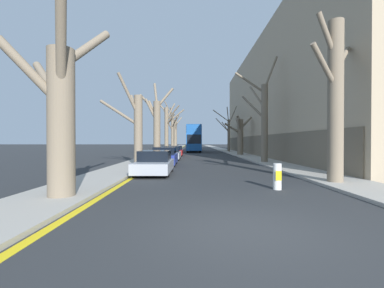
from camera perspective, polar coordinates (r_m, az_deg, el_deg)
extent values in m
plane|color=#2B2D30|center=(5.66, 11.02, -18.19)|extent=(300.00, 300.00, 0.00)
cube|color=#A39E93|center=(55.46, -4.83, -1.23)|extent=(2.52, 120.00, 0.12)
cube|color=#A39E93|center=(55.67, 6.48, -1.22)|extent=(2.52, 120.00, 0.12)
cube|color=tan|center=(34.91, 21.51, 9.04)|extent=(10.00, 41.90, 13.95)
cube|color=#6B5E4C|center=(33.01, 13.35, -0.41)|extent=(0.12, 41.06, 2.50)
cube|color=yellow|center=(55.37, -3.34, -1.29)|extent=(0.24, 120.00, 0.01)
cylinder|color=#7A6B56|center=(9.01, -27.31, 3.90)|extent=(0.81, 0.81, 4.71)
cylinder|color=#7A6B56|center=(8.64, -27.36, 20.59)|extent=(1.17, 1.91, 3.17)
cylinder|color=#7A6B56|center=(10.16, -22.76, 18.99)|extent=(1.16, 2.08, 1.95)
cylinder|color=#7A6B56|center=(9.37, -32.49, 13.28)|extent=(1.84, 0.90, 2.01)
cylinder|color=#7A6B56|center=(10.62, -29.69, 11.81)|extent=(2.35, 2.43, 2.10)
cylinder|color=#7A6B56|center=(19.26, -12.11, 2.90)|extent=(0.63, 0.63, 5.20)
cylinder|color=#7A6B56|center=(19.20, -14.20, 10.66)|extent=(1.48, 1.27, 2.97)
cylinder|color=#7A6B56|center=(20.64, -12.88, 7.95)|extent=(1.29, 2.50, 2.34)
cylinder|color=#7A6B56|center=(20.16, -16.14, 6.71)|extent=(3.22, 1.12, 2.09)
cylinder|color=#7A6B56|center=(30.27, -8.05, 3.29)|extent=(0.81, 0.81, 6.50)
cylinder|color=#7A6B56|center=(30.73, -9.28, 7.38)|extent=(1.68, 0.69, 2.84)
cylinder|color=#7A6B56|center=(31.38, -9.91, 8.82)|extent=(2.51, 1.66, 2.53)
cylinder|color=#7A6B56|center=(31.05, -6.29, 10.16)|extent=(2.10, 1.34, 2.58)
cylinder|color=#7A6B56|center=(30.84, -8.93, 7.41)|extent=(1.39, 1.00, 2.41)
cylinder|color=#7A6B56|center=(31.70, -8.32, 10.90)|extent=(0.87, 2.16, 3.04)
cylinder|color=#7A6B56|center=(40.53, -5.95, 3.08)|extent=(0.63, 0.63, 7.17)
cylinder|color=#7A6B56|center=(41.25, -5.03, 7.24)|extent=(1.51, 1.37, 2.73)
cylinder|color=#7A6B56|center=(40.09, -4.56, 6.85)|extent=(2.29, 1.37, 2.40)
cylinder|color=#7A6B56|center=(40.67, -4.01, 6.06)|extent=(2.89, 0.45, 2.47)
cylinder|color=#7A6B56|center=(39.97, -5.10, 5.47)|extent=(1.57, 1.49, 1.81)
cylinder|color=#7A6B56|center=(41.23, -6.74, 7.92)|extent=(1.45, 0.96, 1.55)
cylinder|color=#7A6B56|center=(51.90, -4.63, 2.50)|extent=(0.56, 0.56, 7.10)
cylinder|color=#7A6B56|center=(50.56, -4.13, 4.85)|extent=(1.32, 3.00, 1.99)
cylinder|color=#7A6B56|center=(51.77, -5.59, 6.18)|extent=(1.88, 1.10, 2.28)
cylinder|color=#7A6B56|center=(51.78, -5.47, 7.67)|extent=(1.67, 1.36, 3.11)
cylinder|color=#7A6B56|center=(51.30, -4.87, 6.86)|extent=(0.50, 1.96, 2.21)
cylinder|color=#7A6B56|center=(51.27, -5.30, 4.25)|extent=(1.32, 1.74, 2.28)
cylinder|color=#7A6B56|center=(63.01, -3.98, 2.20)|extent=(0.77, 0.77, 7.16)
cylinder|color=#7A6B56|center=(62.84, -3.58, 5.66)|extent=(1.27, 1.08, 1.83)
cylinder|color=#7A6B56|center=(62.56, -3.80, 3.74)|extent=(0.82, 1.34, 2.39)
cylinder|color=#7A6B56|center=(64.18, -3.28, 5.01)|extent=(1.77, 2.40, 2.41)
cylinder|color=#7A6B56|center=(12.52, 29.02, 8.01)|extent=(0.63, 0.63, 6.91)
cylinder|color=#7A6B56|center=(14.12, 30.16, 15.98)|extent=(1.87, 2.07, 1.81)
cylinder|color=#7A6B56|center=(12.19, 27.11, 15.09)|extent=(1.55, 0.96, 1.75)
cylinder|color=#7A6B56|center=(12.80, 27.60, 20.35)|extent=(1.16, 0.61, 1.91)
cylinder|color=#7A6B56|center=(22.24, 15.56, 4.33)|extent=(0.54, 0.54, 6.56)
cylinder|color=#7A6B56|center=(23.82, 14.01, 10.12)|extent=(0.74, 2.98, 2.46)
cylinder|color=#7A6B56|center=(22.54, 12.50, 13.15)|extent=(2.52, 0.41, 1.85)
cylinder|color=#7A6B56|center=(22.92, 13.20, 7.95)|extent=(1.76, 1.75, 2.24)
cylinder|color=#7A6B56|center=(23.47, 16.85, 14.98)|extent=(1.50, 1.02, 2.96)
cylinder|color=#7A6B56|center=(33.61, 10.42, 1.45)|extent=(0.75, 0.75, 4.66)
cylinder|color=#7A6B56|center=(33.25, 8.78, 3.42)|extent=(2.22, 0.74, 1.45)
cylinder|color=#7A6B56|center=(33.12, 10.11, 4.65)|extent=(0.91, 1.37, 1.94)
cylinder|color=#7A6B56|center=(33.05, 10.27, 4.10)|extent=(0.72, 1.46, 1.89)
cylinder|color=#7A6B56|center=(34.16, 9.99, 4.30)|extent=(0.65, 1.33, 1.78)
cylinder|color=#7A6B56|center=(34.08, 11.60, 4.62)|extent=(1.76, 0.81, 1.68)
cylinder|color=#7A6B56|center=(44.04, 7.89, 1.82)|extent=(0.40, 0.40, 5.54)
cylinder|color=#7A6B56|center=(43.52, 8.75, 6.26)|extent=(1.24, 1.80, 2.97)
cylinder|color=#7A6B56|center=(43.40, 7.72, 6.34)|extent=(0.68, 1.81, 2.66)
cylinder|color=#7A6B56|center=(44.01, 6.17, 6.28)|extent=(2.78, 0.28, 2.04)
cylinder|color=#7A6B56|center=(44.34, 7.16, 3.82)|extent=(1.23, 0.80, 1.75)
cylinder|color=#7A6B56|center=(44.79, 6.47, 4.23)|extent=(2.18, 1.78, 2.52)
cube|color=#19519E|center=(44.67, 0.14, 0.38)|extent=(2.44, 10.16, 2.61)
cube|color=#19519E|center=(44.71, 0.14, 2.98)|extent=(2.39, 9.96, 1.43)
cube|color=navy|center=(44.75, 0.14, 3.97)|extent=(2.39, 9.96, 0.12)
cube|color=black|center=(44.67, 0.14, 1.04)|extent=(2.47, 8.94, 1.36)
cube|color=black|center=(44.71, 0.14, 3.07)|extent=(2.47, 8.94, 1.09)
cube|color=black|center=(39.61, 0.19, 1.09)|extent=(2.20, 0.06, 1.43)
cylinder|color=black|center=(41.64, -1.28, -1.21)|extent=(0.30, 1.02, 1.02)
cylinder|color=black|center=(41.66, 1.61, -1.21)|extent=(0.30, 1.02, 1.02)
cylinder|color=black|center=(47.54, -1.15, -0.99)|extent=(0.30, 1.02, 1.02)
cylinder|color=black|center=(47.55, 1.38, -0.99)|extent=(0.30, 1.02, 1.02)
cube|color=#9EA3AD|center=(14.42, -8.60, -4.85)|extent=(1.86, 4.11, 0.55)
cube|color=black|center=(14.62, -8.46, -2.57)|extent=(1.64, 2.14, 0.57)
cylinder|color=black|center=(13.37, -12.87, -5.83)|extent=(0.20, 0.66, 0.66)
cylinder|color=black|center=(13.11, -5.81, -5.95)|extent=(0.20, 0.66, 0.66)
cylinder|color=black|center=(15.77, -10.91, -4.85)|extent=(0.20, 0.66, 0.66)
cylinder|color=black|center=(15.56, -4.92, -4.91)|extent=(0.20, 0.66, 0.66)
cube|color=navy|center=(19.54, -6.39, -3.25)|extent=(1.81, 4.17, 0.67)
cube|color=black|center=(19.76, -6.31, -1.46)|extent=(1.59, 2.17, 0.54)
cylinder|color=black|center=(18.42, -9.26, -4.13)|extent=(0.20, 0.62, 0.62)
cylinder|color=black|center=(18.24, -4.32, -4.17)|extent=(0.20, 0.62, 0.62)
cylinder|color=black|center=(20.89, -8.19, -3.57)|extent=(0.20, 0.62, 0.62)
cylinder|color=black|center=(20.73, -3.83, -3.60)|extent=(0.20, 0.62, 0.62)
cube|color=#9EA3AD|center=(25.64, -4.92, -2.44)|extent=(1.79, 4.50, 0.57)
cube|color=black|center=(25.88, -4.87, -1.11)|extent=(1.58, 2.34, 0.60)
cylinder|color=black|center=(24.38, -7.02, -2.91)|extent=(0.20, 0.67, 0.67)
cylinder|color=black|center=(24.25, -3.32, -2.93)|extent=(0.20, 0.67, 0.67)
cylinder|color=black|center=(27.06, -6.35, -2.56)|extent=(0.20, 0.67, 0.67)
cylinder|color=black|center=(26.94, -3.02, -2.57)|extent=(0.20, 0.67, 0.67)
cube|color=maroon|center=(31.72, -4.02, -1.85)|extent=(1.83, 3.95, 0.57)
cube|color=black|center=(31.93, -3.99, -0.85)|extent=(1.61, 2.06, 0.52)
cylinder|color=black|center=(30.61, -5.68, -2.25)|extent=(0.20, 0.61, 0.61)
cylinder|color=black|center=(30.50, -2.65, -2.26)|extent=(0.20, 0.61, 0.61)
cylinder|color=black|center=(32.97, -5.29, -2.05)|extent=(0.20, 0.61, 0.61)
cylinder|color=black|center=(32.86, -2.48, -2.05)|extent=(0.20, 0.61, 0.61)
cylinder|color=white|center=(10.28, 18.16, -6.86)|extent=(0.31, 0.31, 0.99)
cube|color=yellow|center=(10.12, 18.45, -6.70)|extent=(0.22, 0.01, 0.36)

